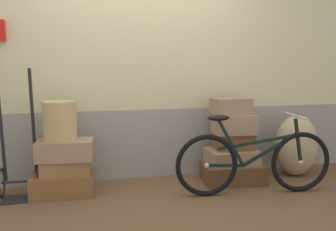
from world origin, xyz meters
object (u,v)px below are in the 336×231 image
at_px(wicker_basket, 60,121).
at_px(burlap_sack, 296,145).
at_px(suitcase_0, 63,184).
at_px(suitcase_4, 232,157).
at_px(suitcase_6, 234,124).
at_px(suitcase_2, 65,150).
at_px(bicycle, 254,161).
at_px(suitcase_5, 233,141).
at_px(luggage_trolley, 19,168).
at_px(suitcase_1, 66,166).
at_px(suitcase_7, 231,106).
at_px(suitcase_3, 233,173).

xyz_separation_m(wicker_basket, burlap_sack, (2.62, 0.02, -0.39)).
distance_m(suitcase_0, suitcase_4, 1.81).
relative_size(suitcase_4, suitcase_6, 1.23).
bearing_deg(suitcase_2, burlap_sack, 6.20).
relative_size(suitcase_4, burlap_sack, 0.75).
distance_m(suitcase_6, bicycle, 0.53).
height_order(suitcase_2, burlap_sack, burlap_sack).
bearing_deg(suitcase_5, luggage_trolley, -176.64).
xyz_separation_m(luggage_trolley, burlap_sack, (3.02, -0.03, 0.06)).
xyz_separation_m(suitcase_5, suitcase_6, (-0.01, -0.03, 0.19)).
bearing_deg(suitcase_1, suitcase_4, 2.23).
xyz_separation_m(suitcase_1, burlap_sack, (2.59, 0.01, 0.07)).
xyz_separation_m(suitcase_0, suitcase_7, (1.79, 0.01, 0.73)).
relative_size(suitcase_4, wicker_basket, 1.39).
xyz_separation_m(suitcase_4, suitcase_6, (0.02, 0.01, 0.36)).
relative_size(suitcase_6, burlap_sack, 0.61).
distance_m(wicker_basket, bicycle, 1.95).
relative_size(suitcase_3, bicycle, 0.41).
bearing_deg(suitcase_0, suitcase_3, 1.23).
bearing_deg(wicker_basket, bicycle, -12.92).
bearing_deg(suitcase_5, suitcase_3, -105.22).
bearing_deg(bicycle, wicker_basket, 167.08).
bearing_deg(suitcase_6, wicker_basket, -176.23).
bearing_deg(burlap_sack, suitcase_4, -177.56).
distance_m(suitcase_3, suitcase_6, 0.54).
bearing_deg(suitcase_4, suitcase_0, 179.06).
distance_m(suitcase_2, suitcase_5, 1.79).
distance_m(suitcase_2, bicycle, 1.87).
bearing_deg(suitcase_2, suitcase_4, 5.25).
bearing_deg(luggage_trolley, suitcase_2, -5.66).
bearing_deg(suitcase_4, suitcase_6, 33.56).
bearing_deg(bicycle, burlap_sack, 30.27).
relative_size(luggage_trolley, burlap_sack, 1.77).
bearing_deg(bicycle, suitcase_5, 92.85).
relative_size(suitcase_3, suitcase_7, 1.65).
relative_size(suitcase_5, luggage_trolley, 0.33).
bearing_deg(suitcase_3, luggage_trolley, -175.79).
height_order(suitcase_0, suitcase_2, suitcase_2).
xyz_separation_m(suitcase_6, wicker_basket, (-1.82, 0.00, 0.10)).
distance_m(suitcase_6, luggage_trolley, 2.25).
bearing_deg(burlap_sack, suitcase_7, 179.64).
relative_size(suitcase_6, suitcase_7, 1.09).
distance_m(suitcase_4, wicker_basket, 1.86).
xyz_separation_m(suitcase_2, burlap_sack, (2.58, 0.02, -0.10)).
xyz_separation_m(suitcase_2, suitcase_4, (1.76, -0.02, -0.17)).
height_order(suitcase_4, suitcase_6, suitcase_6).
relative_size(suitcase_7, wicker_basket, 1.04).
height_order(suitcase_3, suitcase_7, suitcase_7).
xyz_separation_m(suitcase_7, wicker_basket, (-1.79, -0.03, -0.09)).
height_order(suitcase_1, suitcase_4, suitcase_4).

